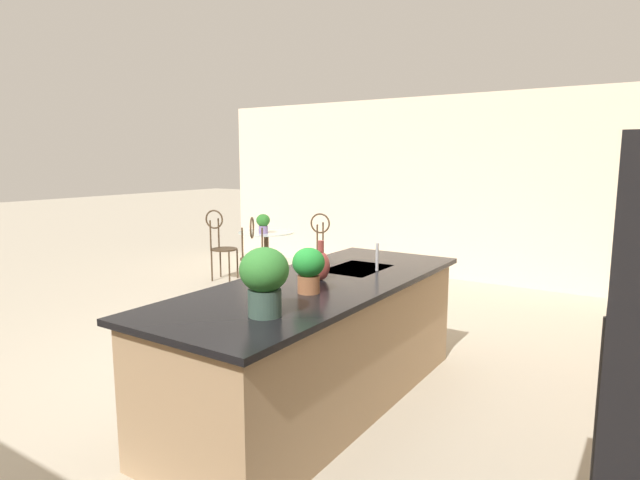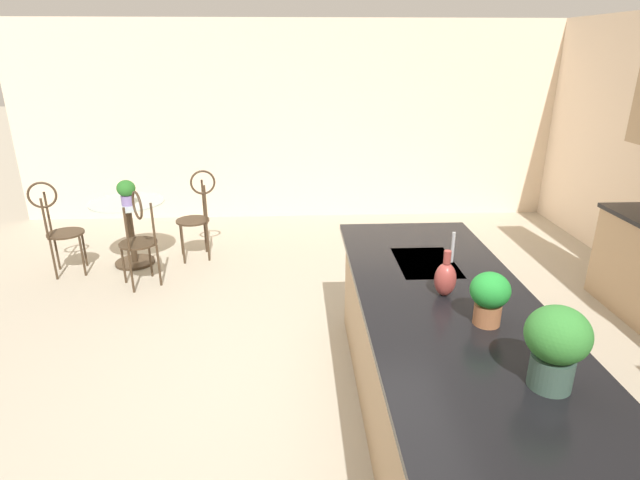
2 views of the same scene
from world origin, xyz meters
name	(u,v)px [view 2 (image 2 of 2)]	position (x,y,z in m)	size (l,w,h in m)	color
ground_plane	(307,398)	(0.00, 0.00, 0.00)	(40.00, 40.00, 0.00)	#B2A893
wall_left_window	(298,123)	(-4.26, 0.00, 1.35)	(0.12, 7.80, 2.70)	beige
kitchen_island	(442,363)	(0.30, 0.85, 0.46)	(2.80, 1.06, 0.92)	tan
bistro_table	(130,227)	(-2.51, -1.91, 0.45)	(0.80, 0.80, 0.74)	#3D2D1E
chair_near_window	(58,224)	(-2.27, -2.58, 0.57)	(0.48, 0.52, 1.04)	#3D2D1E
chair_by_island	(138,234)	(-1.90, -1.63, 0.57)	(0.52, 0.52, 1.04)	#3D2D1E
chair_toward_desk	(197,211)	(-2.67, -1.19, 0.57)	(0.47, 0.52, 1.04)	#3D2D1E
sink_faucet	(453,247)	(-0.25, 1.03, 1.03)	(0.02, 0.02, 0.22)	#B2B5BA
potted_plant_on_table	(126,191)	(-2.38, -1.86, 0.90)	(0.19, 0.19, 0.27)	#7A669E
potted_plant_counter_far	(556,343)	(1.15, 1.05, 1.14)	(0.27, 0.27, 0.39)	#385147
potted_plant_counter_near	(490,295)	(0.60, 0.97, 1.09)	(0.21, 0.21, 0.30)	#9E603D
vase_on_counter	(445,278)	(0.25, 0.84, 1.03)	(0.13, 0.13, 0.29)	#993D38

